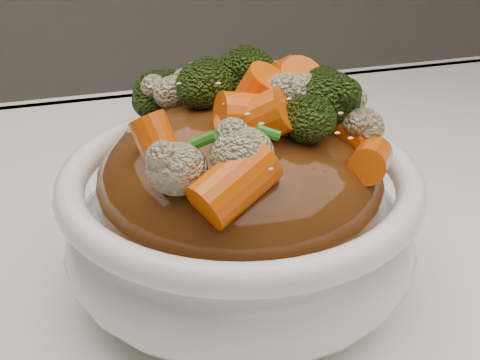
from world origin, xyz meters
name	(u,v)px	position (x,y,z in m)	size (l,w,h in m)	color
tablecloth	(335,326)	(0.00, 0.00, 0.73)	(1.20, 0.80, 0.04)	white
bowl	(240,226)	(-0.05, 0.04, 0.79)	(0.22, 0.22, 0.09)	white
sauce_base	(240,184)	(-0.05, 0.04, 0.82)	(0.18, 0.18, 0.10)	#52280E
carrots	(240,86)	(-0.05, 0.04, 0.89)	(0.18, 0.18, 0.05)	#F05707
broccoli	(240,88)	(-0.05, 0.04, 0.89)	(0.18, 0.18, 0.04)	black
cauliflower	(240,91)	(-0.05, 0.04, 0.88)	(0.18, 0.18, 0.04)	#C7B788
scallions	(240,84)	(-0.05, 0.04, 0.89)	(0.13, 0.13, 0.02)	#297B1C
sesame_seeds	(240,84)	(-0.05, 0.04, 0.89)	(0.16, 0.16, 0.01)	beige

